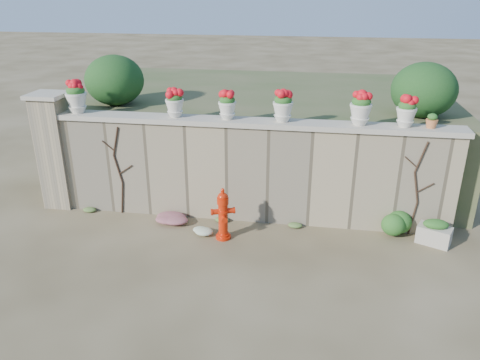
% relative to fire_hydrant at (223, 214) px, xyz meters
% --- Properties ---
extents(ground, '(80.00, 80.00, 0.00)m').
position_rel_fire_hydrant_xyz_m(ground, '(0.34, -0.85, -0.52)').
color(ground, '#4B3E25').
rests_on(ground, ground).
extents(stone_wall, '(8.00, 0.40, 2.00)m').
position_rel_fire_hydrant_xyz_m(stone_wall, '(0.34, 0.95, 0.48)').
color(stone_wall, gray).
rests_on(stone_wall, ground).
extents(wall_cap, '(8.10, 0.52, 0.10)m').
position_rel_fire_hydrant_xyz_m(wall_cap, '(0.34, 0.95, 1.53)').
color(wall_cap, '#B8AE9B').
rests_on(wall_cap, stone_wall).
extents(gate_pillar, '(0.72, 0.72, 2.48)m').
position_rel_fire_hydrant_xyz_m(gate_pillar, '(-3.81, 0.95, 0.74)').
color(gate_pillar, gray).
rests_on(gate_pillar, ground).
extents(raised_fill, '(9.00, 6.00, 2.00)m').
position_rel_fire_hydrant_xyz_m(raised_fill, '(0.34, 4.15, 0.48)').
color(raised_fill, '#384C23').
rests_on(raised_fill, ground).
extents(back_shrub_left, '(1.30, 1.30, 1.10)m').
position_rel_fire_hydrant_xyz_m(back_shrub_left, '(-2.86, 2.15, 2.03)').
color(back_shrub_left, '#143814').
rests_on(back_shrub_left, raised_fill).
extents(back_shrub_right, '(1.30, 1.30, 1.10)m').
position_rel_fire_hydrant_xyz_m(back_shrub_right, '(3.74, 2.15, 2.03)').
color(back_shrub_right, '#143814').
rests_on(back_shrub_right, raised_fill).
extents(vine_left, '(0.60, 0.04, 1.91)m').
position_rel_fire_hydrant_xyz_m(vine_left, '(-2.33, 0.73, 0.47)').
color(vine_left, black).
rests_on(vine_left, ground).
extents(vine_right, '(0.60, 0.04, 1.91)m').
position_rel_fire_hydrant_xyz_m(vine_right, '(3.57, 0.73, 0.47)').
color(vine_right, black).
rests_on(vine_right, ground).
extents(fire_hydrant, '(0.45, 0.32, 1.03)m').
position_rel_fire_hydrant_xyz_m(fire_hydrant, '(0.00, 0.00, 0.00)').
color(fire_hydrant, red).
rests_on(fire_hydrant, ground).
extents(planter_box, '(0.68, 0.56, 0.49)m').
position_rel_fire_hydrant_xyz_m(planter_box, '(3.94, 0.44, -0.29)').
color(planter_box, '#B8AE9B').
rests_on(planter_box, ground).
extents(green_shrub, '(0.61, 0.55, 0.58)m').
position_rel_fire_hydrant_xyz_m(green_shrub, '(3.31, 0.64, -0.23)').
color(green_shrub, '#1E5119').
rests_on(green_shrub, ground).
extents(magenta_clump, '(0.87, 0.58, 0.23)m').
position_rel_fire_hydrant_xyz_m(magenta_clump, '(-1.10, 0.44, -0.40)').
color(magenta_clump, '#C82873').
rests_on(magenta_clump, ground).
extents(white_flowers, '(0.51, 0.41, 0.18)m').
position_rel_fire_hydrant_xyz_m(white_flowers, '(-0.41, 0.04, -0.43)').
color(white_flowers, white).
rests_on(white_flowers, ground).
extents(urn_pot_0, '(0.42, 0.42, 0.66)m').
position_rel_fire_hydrant_xyz_m(urn_pot_0, '(-3.17, 0.95, 1.90)').
color(urn_pot_0, beige).
rests_on(urn_pot_0, wall_cap).
extents(urn_pot_1, '(0.36, 0.36, 0.57)m').
position_rel_fire_hydrant_xyz_m(urn_pot_1, '(-1.12, 0.95, 1.86)').
color(urn_pot_1, beige).
rests_on(urn_pot_1, wall_cap).
extents(urn_pot_2, '(0.35, 0.35, 0.55)m').
position_rel_fire_hydrant_xyz_m(urn_pot_2, '(-0.08, 0.95, 1.85)').
color(urn_pot_2, beige).
rests_on(urn_pot_2, wall_cap).
extents(urn_pot_3, '(0.39, 0.39, 0.60)m').
position_rel_fire_hydrant_xyz_m(urn_pot_3, '(0.99, 0.95, 1.88)').
color(urn_pot_3, beige).
rests_on(urn_pot_3, wall_cap).
extents(urn_pot_4, '(0.40, 0.40, 0.63)m').
position_rel_fire_hydrant_xyz_m(urn_pot_4, '(2.42, 0.95, 1.89)').
color(urn_pot_4, beige).
rests_on(urn_pot_4, wall_cap).
extents(urn_pot_5, '(0.36, 0.36, 0.57)m').
position_rel_fire_hydrant_xyz_m(urn_pot_5, '(3.23, 0.95, 1.86)').
color(urn_pot_5, beige).
rests_on(urn_pot_5, wall_cap).
extents(terracotta_pot, '(0.22, 0.22, 0.26)m').
position_rel_fire_hydrant_xyz_m(terracotta_pot, '(3.70, 0.95, 1.70)').
color(terracotta_pot, '#C26E3B').
rests_on(terracotta_pot, wall_cap).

